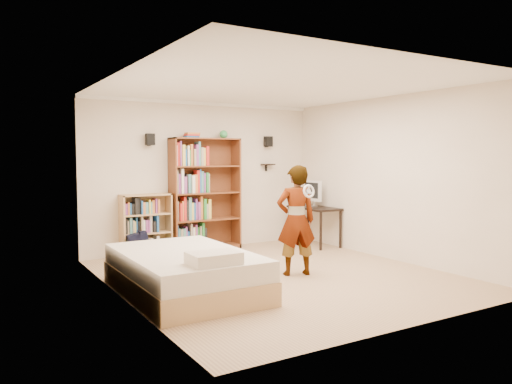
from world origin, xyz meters
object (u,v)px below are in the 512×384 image
tall_bookshelf (205,194)px  low_bookshelf (146,225)px  person (296,220)px  computer_desk (314,226)px  daybed (185,267)px

tall_bookshelf → low_bookshelf: (-1.11, 0.03, -0.49)m
low_bookshelf → person: person is taller
low_bookshelf → computer_desk: (3.13, -0.63, -0.16)m
person → computer_desk: bearing=-116.5°
tall_bookshelf → computer_desk: (2.01, -0.60, -0.65)m
person → low_bookshelf: bearing=-42.8°
low_bookshelf → daybed: (-0.34, -2.50, -0.21)m
low_bookshelf → person: (1.41, -2.43, 0.26)m
low_bookshelf → daybed: 2.53m
computer_desk → person: person is taller
daybed → person: 1.82m
tall_bookshelf → person: tall_bookshelf is taller
computer_desk → person: bearing=-133.6°
computer_desk → daybed: (-3.47, -1.86, -0.04)m
daybed → person: (1.75, 0.07, 0.47)m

